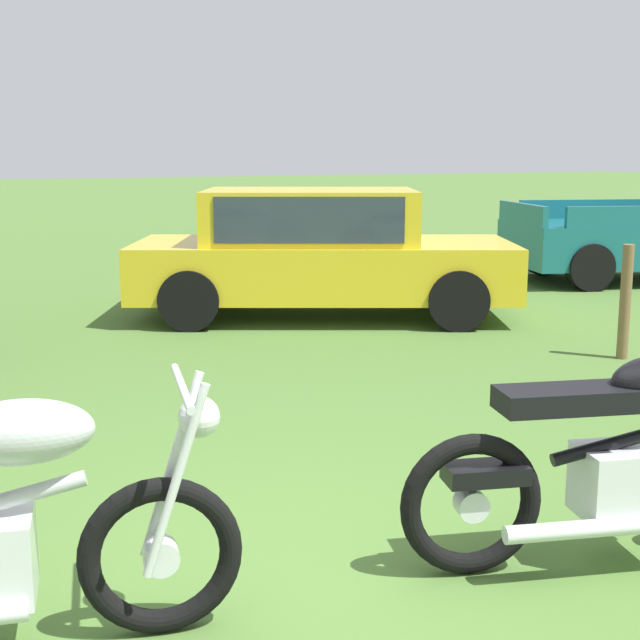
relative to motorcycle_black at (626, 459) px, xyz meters
The scene contains 4 objects.
ground_plane 1.48m from the motorcycle_black, 163.64° to the left, with size 120.00×120.00×0.00m, color #476B2D.
motorcycle_black is the anchor object (origin of this frame).
car_yellow 6.31m from the motorcycle_black, 76.01° to the left, with size 4.55×3.48×1.43m.
fence_post_wooden 4.26m from the motorcycle_black, 44.52° to the left, with size 0.10×0.10×1.04m, color brown.
Camera 1 is at (-1.60, -3.16, 1.85)m, focal length 49.83 mm.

